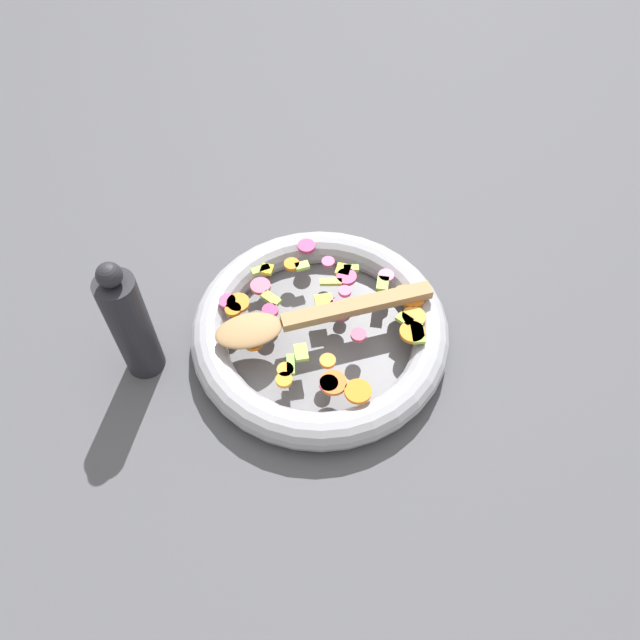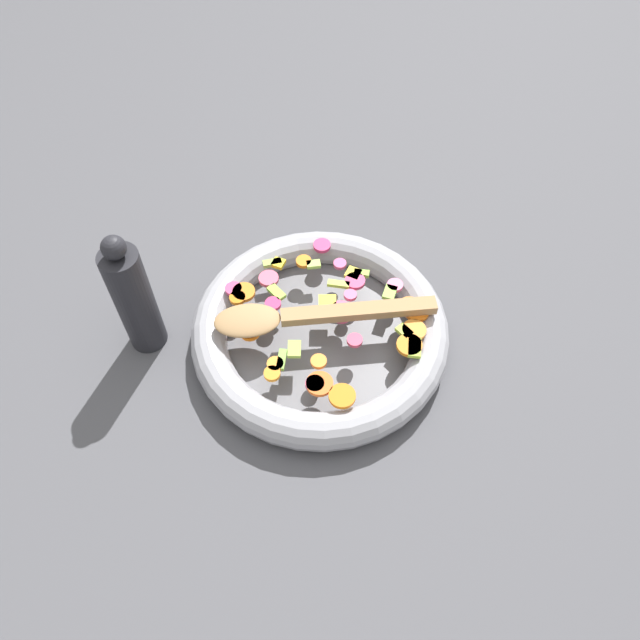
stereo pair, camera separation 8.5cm
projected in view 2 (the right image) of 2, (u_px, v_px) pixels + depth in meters
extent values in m
plane|color=#4C4C51|center=(320.00, 340.00, 0.89)|extent=(4.00, 4.00, 0.00)
cylinder|color=slate|center=(320.00, 338.00, 0.89)|extent=(0.31, 0.31, 0.01)
torus|color=#9E9EA5|center=(320.00, 330.00, 0.87)|extent=(0.36, 0.36, 0.05)
cylinder|color=orange|center=(409.00, 345.00, 0.82)|extent=(0.05, 0.05, 0.01)
cylinder|color=orange|center=(275.00, 364.00, 0.81)|extent=(0.03, 0.03, 0.01)
cylinder|color=orange|center=(320.00, 384.00, 0.79)|extent=(0.04, 0.04, 0.01)
cylinder|color=orange|center=(244.00, 292.00, 0.88)|extent=(0.04, 0.04, 0.01)
cylinder|color=orange|center=(417.00, 311.00, 0.86)|extent=(0.04, 0.04, 0.01)
cylinder|color=orange|center=(301.00, 262.00, 0.91)|extent=(0.03, 0.03, 0.01)
cylinder|color=orange|center=(342.00, 396.00, 0.78)|extent=(0.04, 0.04, 0.01)
cylinder|color=orange|center=(414.00, 330.00, 0.84)|extent=(0.04, 0.04, 0.01)
cylinder|color=orange|center=(237.00, 298.00, 0.87)|extent=(0.03, 0.03, 0.01)
cylinder|color=orange|center=(319.00, 361.00, 0.81)|extent=(0.03, 0.03, 0.01)
cylinder|color=orange|center=(250.00, 330.00, 0.84)|extent=(0.04, 0.04, 0.01)
cylinder|color=orange|center=(272.00, 374.00, 0.80)|extent=(0.03, 0.03, 0.01)
cylinder|color=orange|center=(410.00, 307.00, 0.86)|extent=(0.05, 0.05, 0.01)
cube|color=#A7C73A|center=(414.00, 348.00, 0.82)|extent=(0.03, 0.03, 0.01)
cube|color=#A8CF4F|center=(294.00, 349.00, 0.82)|extent=(0.03, 0.02, 0.01)
cube|color=#93D046|center=(362.00, 273.00, 0.90)|extent=(0.02, 0.02, 0.01)
cube|color=#A5C542|center=(404.00, 331.00, 0.84)|extent=(0.03, 0.02, 0.01)
cube|color=#9CC350|center=(272.00, 263.00, 0.91)|extent=(0.01, 0.03, 0.01)
cube|color=#94C44C|center=(390.00, 293.00, 0.88)|extent=(0.03, 0.03, 0.01)
cube|color=#82BB48|center=(282.00, 360.00, 0.81)|extent=(0.03, 0.02, 0.01)
cube|color=#B0D14E|center=(339.00, 284.00, 0.89)|extent=(0.02, 0.03, 0.01)
cube|color=#AEDB5B|center=(314.00, 264.00, 0.91)|extent=(0.01, 0.02, 0.01)
cube|color=#96C847|center=(276.00, 292.00, 0.88)|extent=(0.03, 0.03, 0.01)
cylinder|color=#D53367|center=(273.00, 304.00, 0.86)|extent=(0.03, 0.03, 0.01)
cylinder|color=#D1456E|center=(342.00, 315.00, 0.85)|extent=(0.03, 0.03, 0.01)
cylinder|color=#D94D81|center=(340.00, 264.00, 0.91)|extent=(0.02, 0.02, 0.01)
cylinder|color=#E24A71|center=(341.00, 310.00, 0.86)|extent=(0.03, 0.03, 0.01)
cylinder|color=#D13369|center=(322.00, 246.00, 0.93)|extent=(0.04, 0.04, 0.01)
cylinder|color=pink|center=(395.00, 285.00, 0.88)|extent=(0.02, 0.02, 0.01)
cylinder|color=#CA405F|center=(355.00, 340.00, 0.83)|extent=(0.03, 0.03, 0.01)
cylinder|color=#E65586|center=(350.00, 295.00, 0.87)|extent=(0.02, 0.02, 0.01)
cylinder|color=#E05773|center=(269.00, 279.00, 0.89)|extent=(0.03, 0.03, 0.01)
cylinder|color=#D0415C|center=(315.00, 384.00, 0.79)|extent=(0.03, 0.03, 0.01)
cylinder|color=#D43B69|center=(355.00, 281.00, 0.89)|extent=(0.04, 0.04, 0.01)
cylinder|color=#DB4578|center=(234.00, 289.00, 0.88)|extent=(0.03, 0.03, 0.01)
cube|color=gold|center=(353.00, 274.00, 0.90)|extent=(0.03, 0.03, 0.01)
cube|color=yellow|center=(278.00, 263.00, 0.91)|extent=(0.02, 0.02, 0.01)
cube|color=yellow|center=(327.00, 303.00, 0.87)|extent=(0.03, 0.03, 0.01)
cube|color=#A87F51|center=(359.00, 311.00, 0.84)|extent=(0.05, 0.21, 0.01)
ellipsoid|color=#A87F51|center=(247.00, 320.00, 0.84)|extent=(0.07, 0.10, 0.01)
cylinder|color=#232328|center=(135.00, 301.00, 0.82)|extent=(0.05, 0.05, 0.18)
sphere|color=#232328|center=(113.00, 248.00, 0.74)|extent=(0.03, 0.03, 0.03)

